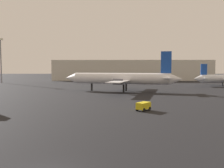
{
  "coord_description": "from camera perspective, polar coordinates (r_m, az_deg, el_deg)",
  "views": [
    {
      "loc": [
        4.28,
        -13.0,
        6.4
      ],
      "look_at": [
        3.14,
        49.11,
        2.36
      ],
      "focal_mm": 37.01,
      "sensor_mm": 36.0,
      "label": 1
    }
  ],
  "objects": [
    {
      "name": "light_mast_left",
      "position": [
        118.21,
        -25.77,
        5.81
      ],
      "size": [
        2.4,
        0.5,
        20.41
      ],
      "color": "slate",
      "rests_on": "ground_plane"
    },
    {
      "name": "baggage_cart",
      "position": [
        35.86,
        7.77,
        -5.37
      ],
      "size": [
        2.51,
        2.69,
        1.3
      ],
      "rotation": [
        0.0,
        0.0,
        4.04
      ],
      "color": "gold",
      "rests_on": "ground_plane"
    },
    {
      "name": "terminal_building",
      "position": [
        138.13,
        4.78,
        3.4
      ],
      "size": [
        88.34,
        26.17,
        11.31
      ],
      "primitive_type": "cube",
      "color": "beige",
      "rests_on": "ground_plane"
    },
    {
      "name": "airplane_on_taxiway",
      "position": [
        65.71,
        2.32,
        1.38
      ],
      "size": [
        33.77,
        27.07,
        11.16
      ],
      "rotation": [
        0.0,
        0.0,
        2.89
      ],
      "color": "white",
      "rests_on": "ground_plane"
    }
  ]
}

